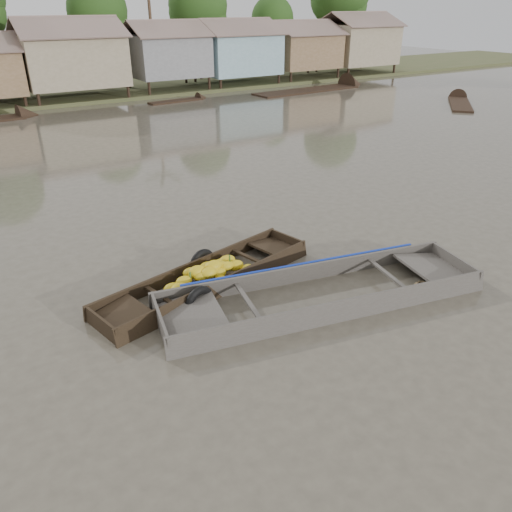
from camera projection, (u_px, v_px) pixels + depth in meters
ground at (299, 293)px, 11.72m from camera, size 120.00×120.00×0.00m
riverbank at (70, 50)px, 35.82m from camera, size 120.00×12.47×10.22m
banana_boat at (206, 279)px, 11.96m from camera, size 5.97×2.64×0.82m
viewer_boat at (322, 297)px, 11.46m from camera, size 7.80×3.47×0.61m
distant_boats at (197, 107)px, 33.06m from camera, size 46.69×14.55×0.35m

